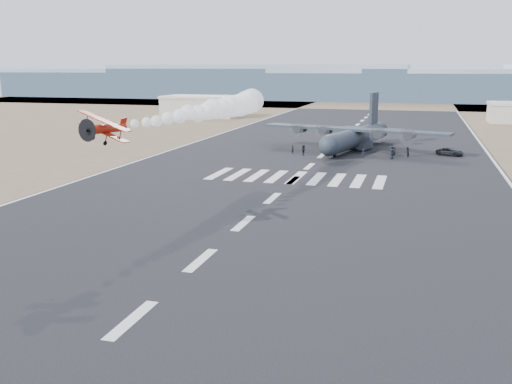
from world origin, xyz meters
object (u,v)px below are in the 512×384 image
at_px(crew_b, 392,151).
at_px(crew_h, 407,152).
at_px(crew_a, 293,149).
at_px(crew_c, 364,153).
at_px(crew_f, 303,150).
at_px(crew_e, 392,154).
at_px(crew_g, 394,152).
at_px(crew_d, 327,152).
at_px(aerobatic_biplane, 105,128).
at_px(hangar_left, 202,106).
at_px(transport_aircraft, 356,136).
at_px(support_vehicle, 450,152).

height_order(crew_b, crew_h, crew_h).
relative_size(crew_a, crew_h, 0.87).
xyz_separation_m(crew_c, crew_f, (-10.93, 0.27, 0.13)).
relative_size(crew_e, crew_g, 0.90).
xyz_separation_m(crew_d, crew_h, (14.08, 2.73, 0.13)).
bearing_deg(crew_d, crew_f, 83.66).
bearing_deg(crew_b, aerobatic_biplane, 19.94).
relative_size(aerobatic_biplane, crew_a, 3.60).
xyz_separation_m(hangar_left, aerobatic_biplane, (40.72, -128.11, 6.85)).
bearing_deg(crew_h, aerobatic_biplane, -3.30).
bearing_deg(hangar_left, crew_f, -56.46).
distance_m(aerobatic_biplane, crew_e, 60.37).
relative_size(crew_b, crew_c, 1.04).
bearing_deg(crew_e, hangar_left, 66.47).
bearing_deg(crew_h, crew_b, -82.92).
height_order(crew_b, crew_f, crew_f).
height_order(crew_c, crew_e, crew_e).
relative_size(hangar_left, crew_h, 13.51).
distance_m(crew_b, crew_g, 1.39).
xyz_separation_m(crew_c, crew_e, (4.91, 0.25, 0.04)).
bearing_deg(crew_a, crew_d, -87.82).
distance_m(crew_e, crew_f, 15.84).
xyz_separation_m(crew_e, crew_f, (-15.84, 0.01, 0.09)).
distance_m(crew_c, crew_g, 5.75).
distance_m(crew_f, crew_g, 16.23).
distance_m(hangar_left, aerobatic_biplane, 134.60).
distance_m(aerobatic_biplane, crew_g, 62.55).
relative_size(crew_c, crew_h, 0.90).
height_order(crew_f, crew_g, crew_g).
bearing_deg(crew_b, crew_f, -35.00).
bearing_deg(crew_g, crew_a, 148.79).
relative_size(aerobatic_biplane, crew_h, 3.15).
height_order(transport_aircraft, crew_f, transport_aircraft).
bearing_deg(crew_e, crew_g, 19.41).
distance_m(crew_e, crew_h, 3.88).
bearing_deg(crew_a, aerobatic_biplane, -174.17).
bearing_deg(crew_a, crew_g, -75.30).
relative_size(aerobatic_biplane, crew_g, 3.01).
bearing_deg(crew_e, crew_c, 118.11).
xyz_separation_m(support_vehicle, crew_g, (-9.76, -4.81, 0.27)).
distance_m(aerobatic_biplane, crew_d, 57.05).
distance_m(aerobatic_biplane, crew_a, 57.07).
height_order(crew_a, crew_d, crew_a).
bearing_deg(hangar_left, crew_g, -47.69).
height_order(crew_c, crew_g, crew_g).
height_order(transport_aircraft, crew_g, transport_aircraft).
distance_m(transport_aircraft, crew_c, 10.84).
height_order(crew_c, crew_h, crew_h).
height_order(aerobatic_biplane, crew_c, aerobatic_biplane).
bearing_deg(hangar_left, transport_aircraft, -47.98).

